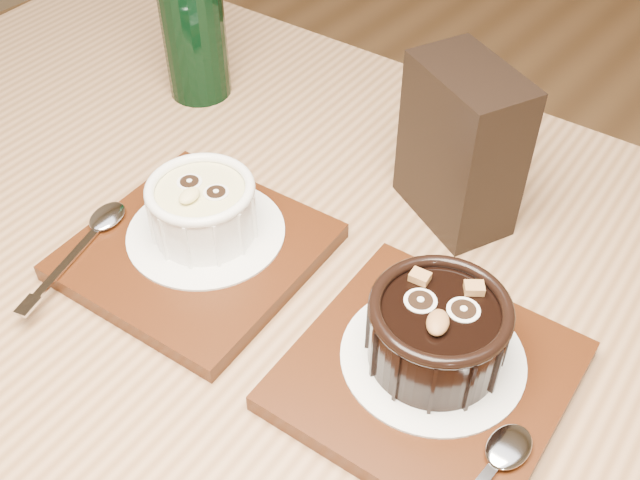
{
  "coord_description": "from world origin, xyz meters",
  "views": [
    {
      "loc": [
        0.3,
        -0.1,
        1.19
      ],
      "look_at": [
        0.06,
        0.19,
        0.81
      ],
      "focal_mm": 42.0,
      "sensor_mm": 36.0,
      "label": 1
    }
  ],
  "objects_px": {
    "tray_left": "(197,251)",
    "tray_right": "(428,375)",
    "ramekin_dark": "(438,329)",
    "condiment_stand": "(461,146)",
    "ramekin_white": "(202,207)",
    "table": "(292,427)",
    "green_bottle": "(191,10)"
  },
  "relations": [
    {
      "from": "ramekin_dark",
      "to": "green_bottle",
      "type": "height_order",
      "value": "green_bottle"
    },
    {
      "from": "ramekin_white",
      "to": "ramekin_dark",
      "type": "distance_m",
      "value": 0.21
    },
    {
      "from": "ramekin_white",
      "to": "condiment_stand",
      "type": "xyz_separation_m",
      "value": [
        0.13,
        0.17,
        0.03
      ]
    },
    {
      "from": "green_bottle",
      "to": "ramekin_white",
      "type": "bearing_deg",
      "value": -42.56
    },
    {
      "from": "table",
      "to": "tray_left",
      "type": "xyz_separation_m",
      "value": [
        -0.13,
        0.03,
        0.1
      ]
    },
    {
      "from": "tray_right",
      "to": "ramekin_dark",
      "type": "relative_size",
      "value": 1.87
    },
    {
      "from": "tray_left",
      "to": "ramekin_white",
      "type": "bearing_deg",
      "value": 102.61
    },
    {
      "from": "table",
      "to": "ramekin_dark",
      "type": "height_order",
      "value": "ramekin_dark"
    },
    {
      "from": "table",
      "to": "ramekin_dark",
      "type": "bearing_deg",
      "value": 34.21
    },
    {
      "from": "table",
      "to": "tray_left",
      "type": "height_order",
      "value": "tray_left"
    },
    {
      "from": "condiment_stand",
      "to": "tray_left",
      "type": "bearing_deg",
      "value": -125.13
    },
    {
      "from": "green_bottle",
      "to": "condiment_stand",
      "type": "bearing_deg",
      "value": 1.45
    },
    {
      "from": "green_bottle",
      "to": "tray_right",
      "type": "bearing_deg",
      "value": -21.91
    },
    {
      "from": "ramekin_white",
      "to": "condiment_stand",
      "type": "distance_m",
      "value": 0.22
    },
    {
      "from": "tray_right",
      "to": "condiment_stand",
      "type": "distance_m",
      "value": 0.2
    },
    {
      "from": "tray_left",
      "to": "tray_right",
      "type": "height_order",
      "value": "same"
    },
    {
      "from": "table",
      "to": "tray_right",
      "type": "distance_m",
      "value": 0.14
    },
    {
      "from": "condiment_stand",
      "to": "table",
      "type": "bearing_deg",
      "value": -90.85
    },
    {
      "from": "tray_right",
      "to": "tray_left",
      "type": "bearing_deg",
      "value": -175.23
    },
    {
      "from": "tray_left",
      "to": "ramekin_dark",
      "type": "distance_m",
      "value": 0.22
    },
    {
      "from": "tray_right",
      "to": "condiment_stand",
      "type": "relative_size",
      "value": 1.29
    },
    {
      "from": "table",
      "to": "condiment_stand",
      "type": "distance_m",
      "value": 0.27
    },
    {
      "from": "ramekin_white",
      "to": "ramekin_dark",
      "type": "height_order",
      "value": "ramekin_dark"
    },
    {
      "from": "tray_left",
      "to": "ramekin_white",
      "type": "height_order",
      "value": "ramekin_white"
    },
    {
      "from": "table",
      "to": "green_bottle",
      "type": "bearing_deg",
      "value": 145.94
    },
    {
      "from": "table",
      "to": "condiment_stand",
      "type": "relative_size",
      "value": 9.0
    },
    {
      "from": "ramekin_white",
      "to": "tray_right",
      "type": "distance_m",
      "value": 0.22
    },
    {
      "from": "tray_right",
      "to": "condiment_stand",
      "type": "bearing_deg",
      "value": 117.22
    },
    {
      "from": "table",
      "to": "ramekin_dark",
      "type": "xyz_separation_m",
      "value": [
        0.08,
        0.06,
        0.14
      ]
    },
    {
      "from": "condiment_stand",
      "to": "ramekin_dark",
      "type": "bearing_deg",
      "value": -62.3
    },
    {
      "from": "condiment_stand",
      "to": "green_bottle",
      "type": "distance_m",
      "value": 0.31
    },
    {
      "from": "condiment_stand",
      "to": "green_bottle",
      "type": "height_order",
      "value": "green_bottle"
    }
  ]
}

